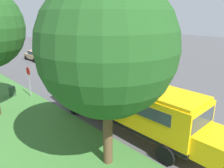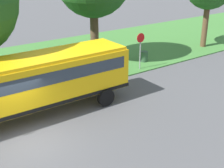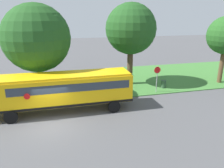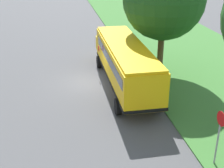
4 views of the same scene
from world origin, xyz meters
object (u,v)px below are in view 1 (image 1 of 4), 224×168
Objects in this scene: trash_bin at (12,92)px; stop_sign at (29,79)px; car_white_nearest at (60,62)px; oak_tree_beside_bus at (107,45)px; car_tan_middle at (35,55)px; school_bus at (125,100)px.

stop_sign is at bearing -51.43° from trash_bin.
car_white_nearest is at bearing 36.07° from trash_bin.
stop_sign is (0.96, 11.06, -4.08)m from oak_tree_beside_bus.
stop_sign is 3.04× the size of trash_bin.
trash_bin is at bearing 128.57° from stop_sign.
car_white_nearest is 20.99m from oak_tree_beside_bus.
car_white_nearest is 0.51× the size of oak_tree_beside_bus.
stop_sign is at bearing -116.53° from car_tan_middle.
school_bus is 1.43× the size of oak_tree_beside_bus.
car_white_nearest is 10.61m from stop_sign.
car_white_nearest is 1.61× the size of stop_sign.
car_white_nearest is at bearing 72.80° from school_bus.
stop_sign is (-2.17, 9.33, -0.19)m from school_bus.
car_tan_middle is 15.91m from trash_bin.
school_bus is at bearing -102.21° from car_tan_middle.
school_bus is at bearing -73.04° from trash_bin.
oak_tree_beside_bus reaches higher than stop_sign.
school_bus is 9.58m from stop_sign.
school_bus is 2.82× the size of car_white_nearest.
oak_tree_beside_bus is 13.54m from trash_bin.
car_tan_middle is at bearing 77.79° from school_bus.
school_bus is 17.71m from car_white_nearest.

